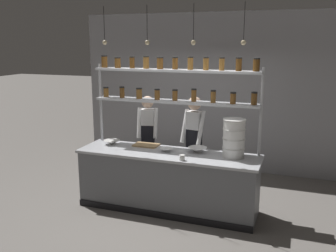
{
  "coord_description": "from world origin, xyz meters",
  "views": [
    {
      "loc": [
        1.85,
        -5.18,
        2.58
      ],
      "look_at": [
        -0.07,
        0.2,
        1.29
      ],
      "focal_mm": 40.0,
      "sensor_mm": 36.0,
      "label": 1
    }
  ],
  "objects_px": {
    "cutting_board": "(146,145)",
    "prep_bowl_near_left": "(112,142)",
    "spice_shelf_unit": "(175,88)",
    "serving_cup_front": "(182,158)",
    "container_stack": "(234,138)",
    "prep_bowl_center_back": "(166,150)",
    "chef_center": "(194,140)",
    "prep_bowl_center_front": "(197,150)",
    "chef_left": "(148,135)"
  },
  "relations": [
    {
      "from": "container_stack",
      "to": "serving_cup_front",
      "type": "distance_m",
      "value": 0.82
    },
    {
      "from": "prep_bowl_center_back",
      "to": "serving_cup_front",
      "type": "distance_m",
      "value": 0.49
    },
    {
      "from": "prep_bowl_center_back",
      "to": "serving_cup_front",
      "type": "xyz_separation_m",
      "value": [
        0.36,
        -0.33,
        0.01
      ]
    },
    {
      "from": "prep_bowl_near_left",
      "to": "serving_cup_front",
      "type": "xyz_separation_m",
      "value": [
        1.35,
        -0.42,
        0.01
      ]
    },
    {
      "from": "serving_cup_front",
      "to": "cutting_board",
      "type": "bearing_deg",
      "value": 145.65
    },
    {
      "from": "prep_bowl_center_front",
      "to": "chef_left",
      "type": "bearing_deg",
      "value": 150.2
    },
    {
      "from": "spice_shelf_unit",
      "to": "serving_cup_front",
      "type": "height_order",
      "value": "spice_shelf_unit"
    },
    {
      "from": "spice_shelf_unit",
      "to": "prep_bowl_near_left",
      "type": "distance_m",
      "value": 1.4
    },
    {
      "from": "cutting_board",
      "to": "prep_bowl_near_left",
      "type": "xyz_separation_m",
      "value": [
        -0.57,
        -0.11,
        0.02
      ]
    },
    {
      "from": "chef_left",
      "to": "serving_cup_front",
      "type": "height_order",
      "value": "chef_left"
    },
    {
      "from": "container_stack",
      "to": "prep_bowl_center_back",
      "type": "xyz_separation_m",
      "value": [
        -1.02,
        -0.08,
        -0.26
      ]
    },
    {
      "from": "prep_bowl_near_left",
      "to": "prep_bowl_center_front",
      "type": "height_order",
      "value": "prep_bowl_center_front"
    },
    {
      "from": "chef_center",
      "to": "prep_bowl_center_front",
      "type": "height_order",
      "value": "chef_center"
    },
    {
      "from": "chef_left",
      "to": "prep_bowl_center_front",
      "type": "xyz_separation_m",
      "value": [
        1.08,
        -0.62,
        0.01
      ]
    },
    {
      "from": "prep_bowl_near_left",
      "to": "chef_left",
      "type": "bearing_deg",
      "value": 60.33
    },
    {
      "from": "spice_shelf_unit",
      "to": "chef_left",
      "type": "distance_m",
      "value": 1.22
    },
    {
      "from": "container_stack",
      "to": "prep_bowl_center_front",
      "type": "bearing_deg",
      "value": 175.43
    },
    {
      "from": "prep_bowl_center_front",
      "to": "prep_bowl_center_back",
      "type": "distance_m",
      "value": 0.48
    },
    {
      "from": "serving_cup_front",
      "to": "container_stack",
      "type": "bearing_deg",
      "value": 32.16
    },
    {
      "from": "container_stack",
      "to": "cutting_board",
      "type": "xyz_separation_m",
      "value": [
        -1.44,
        0.12,
        -0.27
      ]
    },
    {
      "from": "container_stack",
      "to": "prep_bowl_near_left",
      "type": "height_order",
      "value": "container_stack"
    },
    {
      "from": "cutting_board",
      "to": "container_stack",
      "type": "bearing_deg",
      "value": -4.85
    },
    {
      "from": "prep_bowl_center_back",
      "to": "serving_cup_front",
      "type": "relative_size",
      "value": 2.55
    },
    {
      "from": "chef_center",
      "to": "serving_cup_front",
      "type": "xyz_separation_m",
      "value": [
        0.07,
        -0.86,
        -0.04
      ]
    },
    {
      "from": "chef_center",
      "to": "cutting_board",
      "type": "xyz_separation_m",
      "value": [
        -0.72,
        -0.32,
        -0.06
      ]
    },
    {
      "from": "chef_left",
      "to": "cutting_board",
      "type": "bearing_deg",
      "value": -85.3
    },
    {
      "from": "prep_bowl_near_left",
      "to": "prep_bowl_center_back",
      "type": "relative_size",
      "value": 1.26
    },
    {
      "from": "container_stack",
      "to": "prep_bowl_center_front",
      "type": "height_order",
      "value": "container_stack"
    },
    {
      "from": "cutting_board",
      "to": "prep_bowl_near_left",
      "type": "bearing_deg",
      "value": -168.68
    },
    {
      "from": "prep_bowl_center_back",
      "to": "prep_bowl_near_left",
      "type": "bearing_deg",
      "value": 174.66
    },
    {
      "from": "prep_bowl_near_left",
      "to": "prep_bowl_center_back",
      "type": "xyz_separation_m",
      "value": [
        0.99,
        -0.09,
        -0.01
      ]
    },
    {
      "from": "prep_bowl_near_left",
      "to": "serving_cup_front",
      "type": "relative_size",
      "value": 3.22
    },
    {
      "from": "chef_center",
      "to": "cutting_board",
      "type": "relative_size",
      "value": 4.3
    },
    {
      "from": "spice_shelf_unit",
      "to": "serving_cup_front",
      "type": "relative_size",
      "value": 33.05
    },
    {
      "from": "spice_shelf_unit",
      "to": "prep_bowl_center_front",
      "type": "xyz_separation_m",
      "value": [
        0.43,
        -0.17,
        -0.92
      ]
    },
    {
      "from": "spice_shelf_unit",
      "to": "container_stack",
      "type": "relative_size",
      "value": 4.74
    },
    {
      "from": "chef_left",
      "to": "serving_cup_front",
      "type": "relative_size",
      "value": 20.31
    },
    {
      "from": "chef_left",
      "to": "prep_bowl_near_left",
      "type": "height_order",
      "value": "chef_left"
    },
    {
      "from": "container_stack",
      "to": "cutting_board",
      "type": "height_order",
      "value": "container_stack"
    },
    {
      "from": "prep_bowl_near_left",
      "to": "prep_bowl_center_back",
      "type": "height_order",
      "value": "prep_bowl_near_left"
    },
    {
      "from": "spice_shelf_unit",
      "to": "cutting_board",
      "type": "relative_size",
      "value": 6.74
    },
    {
      "from": "prep_bowl_center_back",
      "to": "cutting_board",
      "type": "bearing_deg",
      "value": 154.14
    },
    {
      "from": "chef_left",
      "to": "cutting_board",
      "type": "height_order",
      "value": "chef_left"
    },
    {
      "from": "chef_left",
      "to": "chef_center",
      "type": "distance_m",
      "value": 0.94
    },
    {
      "from": "chef_center",
      "to": "container_stack",
      "type": "height_order",
      "value": "chef_center"
    },
    {
      "from": "prep_bowl_center_back",
      "to": "container_stack",
      "type": "bearing_deg",
      "value": 4.67
    },
    {
      "from": "chef_left",
      "to": "prep_bowl_center_front",
      "type": "relative_size",
      "value": 5.68
    },
    {
      "from": "cutting_board",
      "to": "prep_bowl_near_left",
      "type": "distance_m",
      "value": 0.58
    },
    {
      "from": "spice_shelf_unit",
      "to": "serving_cup_front",
      "type": "distance_m",
      "value": 1.16
    },
    {
      "from": "prep_bowl_center_front",
      "to": "prep_bowl_center_back",
      "type": "bearing_deg",
      "value": -164.55
    }
  ]
}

